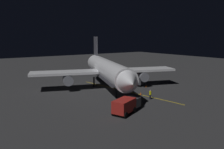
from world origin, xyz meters
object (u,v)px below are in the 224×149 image
airliner (106,70)px  ground_crew_worker (150,95)px  catering_truck (130,80)px  traffic_cone_near_left (146,86)px  traffic_cone_near_right (141,94)px  baggage_truck (126,106)px

airliner → ground_crew_worker: (-1.78, 12.09, -3.32)m
airliner → catering_truck: airliner is taller
traffic_cone_near_left → traffic_cone_near_right: (5.67, 4.52, 0.00)m
airliner → baggage_truck: 17.19m
catering_truck → ground_crew_worker: catering_truck is taller
ground_crew_worker → traffic_cone_near_right: size_ratio=3.16×
catering_truck → traffic_cone_near_left: bearing=109.3°
baggage_truck → ground_crew_worker: 9.09m
ground_crew_worker → traffic_cone_near_right: bearing=-100.9°
airliner → ground_crew_worker: airliner is taller
airliner → traffic_cone_near_right: bearing=105.3°
baggage_truck → catering_truck: catering_truck is taller
traffic_cone_near_left → traffic_cone_near_right: size_ratio=1.00×
baggage_truck → traffic_cone_near_left: baggage_truck is taller
catering_truck → traffic_cone_near_left: size_ratio=11.43×
airliner → traffic_cone_near_left: airliner is taller
baggage_truck → traffic_cone_near_left: (-14.70, -11.29, -0.93)m
ground_crew_worker → traffic_cone_near_left: 10.06m
baggage_truck → catering_truck: 20.23m
airliner → traffic_cone_near_right: size_ratio=61.54×
baggage_truck → traffic_cone_near_right: size_ratio=10.88×
traffic_cone_near_left → traffic_cone_near_right: same height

